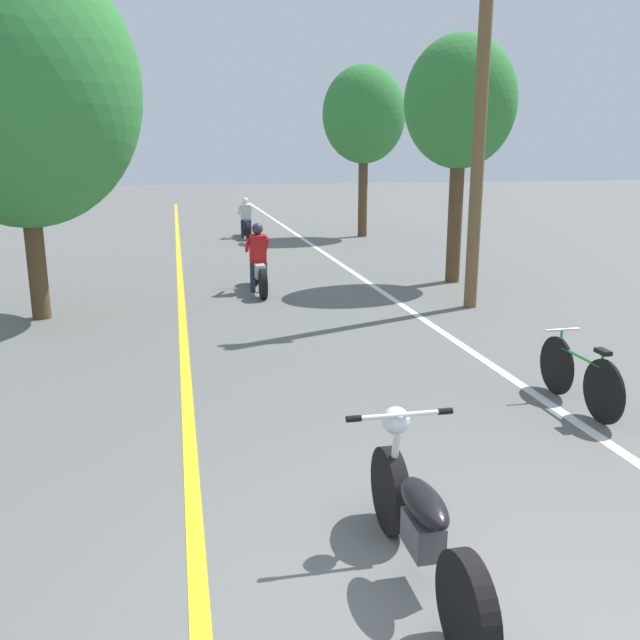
% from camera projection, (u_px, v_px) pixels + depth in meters
% --- Properties ---
extents(lane_stripe_center, '(0.14, 48.00, 0.01)m').
position_uv_depth(lane_stripe_center, '(180.00, 280.00, 15.76)').
color(lane_stripe_center, yellow).
rests_on(lane_stripe_center, ground).
extents(lane_stripe_edge, '(0.14, 48.00, 0.01)m').
position_uv_depth(lane_stripe_edge, '(354.00, 273.00, 16.60)').
color(lane_stripe_edge, white).
rests_on(lane_stripe_edge, ground).
extents(utility_pole, '(1.10, 0.24, 7.15)m').
position_uv_depth(utility_pole, '(481.00, 108.00, 12.13)').
color(utility_pole, brown).
rests_on(utility_pole, ground).
extents(roadside_tree_right_near, '(2.46, 2.21, 5.36)m').
position_uv_depth(roadside_tree_right_near, '(460.00, 104.00, 14.61)').
color(roadside_tree_right_near, '#513A23').
rests_on(roadside_tree_right_near, ground).
extents(roadside_tree_right_far, '(2.82, 2.54, 5.74)m').
position_uv_depth(roadside_tree_right_far, '(364.00, 115.00, 22.83)').
color(roadside_tree_right_far, '#513A23').
rests_on(roadside_tree_right_far, ground).
extents(roadside_tree_left, '(4.00, 3.60, 6.21)m').
position_uv_depth(roadside_tree_left, '(19.00, 89.00, 11.19)').
color(roadside_tree_left, '#513A23').
rests_on(roadside_tree_left, ground).
extents(motorcycle_foreground, '(0.81, 2.12, 1.06)m').
position_uv_depth(motorcycle_foreground, '(421.00, 524.00, 4.61)').
color(motorcycle_foreground, black).
rests_on(motorcycle_foreground, ground).
extents(motorcycle_rider_lead, '(0.50, 2.14, 1.45)m').
position_uv_depth(motorcycle_rider_lead, '(258.00, 266.00, 14.32)').
color(motorcycle_rider_lead, black).
rests_on(motorcycle_rider_lead, ground).
extents(motorcycle_rider_far, '(0.50, 1.98, 1.37)m').
position_uv_depth(motorcycle_rider_far, '(246.00, 223.00, 23.37)').
color(motorcycle_rider_far, black).
rests_on(motorcycle_rider_far, ground).
extents(bicycle_parked, '(0.44, 1.67, 0.84)m').
position_uv_depth(bicycle_parked, '(579.00, 376.00, 7.82)').
color(bicycle_parked, black).
rests_on(bicycle_parked, ground).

